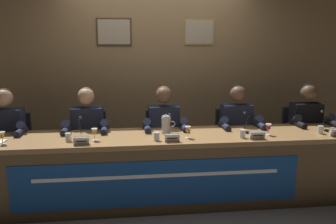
% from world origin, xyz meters
% --- Properties ---
extents(ground_plane, '(12.00, 12.00, 0.00)m').
position_xyz_m(ground_plane, '(0.00, 0.00, 0.00)').
color(ground_plane, '#70665B').
extents(wall_back_panelled, '(5.97, 0.14, 2.60)m').
position_xyz_m(wall_back_panelled, '(-0.00, 1.31, 1.30)').
color(wall_back_panelled, '#937047').
rests_on(wall_back_panelled, ground_plane).
extents(conference_table, '(4.77, 0.75, 0.74)m').
position_xyz_m(conference_table, '(-0.00, -0.12, 0.52)').
color(conference_table, olive).
rests_on(conference_table, ground_plane).
extents(chair_far_left, '(0.44, 0.44, 0.89)m').
position_xyz_m(chair_far_left, '(-1.79, 0.56, 0.43)').
color(chair_far_left, black).
rests_on(chair_far_left, ground_plane).
extents(panelist_far_left, '(0.51, 0.48, 1.22)m').
position_xyz_m(panelist_far_left, '(-1.79, 0.36, 0.70)').
color(panelist_far_left, black).
rests_on(panelist_far_left, ground_plane).
extents(juice_glass_far_left, '(0.06, 0.06, 0.12)m').
position_xyz_m(juice_glass_far_left, '(-1.64, -0.17, 0.82)').
color(juice_glass_far_left, white).
rests_on(juice_glass_far_left, conference_table).
extents(chair_left, '(0.44, 0.44, 0.89)m').
position_xyz_m(chair_left, '(-0.89, 0.56, 0.43)').
color(chair_left, black).
rests_on(chair_left, ground_plane).
extents(panelist_left, '(0.51, 0.48, 1.22)m').
position_xyz_m(panelist_left, '(-0.89, 0.36, 0.70)').
color(panelist_left, black).
rests_on(panelist_left, ground_plane).
extents(nameplate_left, '(0.15, 0.06, 0.08)m').
position_xyz_m(nameplate_left, '(-0.87, -0.27, 0.78)').
color(nameplate_left, white).
rests_on(nameplate_left, conference_table).
extents(juice_glass_left, '(0.06, 0.06, 0.12)m').
position_xyz_m(juice_glass_left, '(-0.76, -0.13, 0.82)').
color(juice_glass_left, white).
rests_on(juice_glass_left, conference_table).
extents(water_cup_left, '(0.06, 0.06, 0.08)m').
position_xyz_m(water_cup_left, '(-1.02, -0.14, 0.78)').
color(water_cup_left, silver).
rests_on(water_cup_left, conference_table).
extents(microphone_left, '(0.06, 0.17, 0.22)m').
position_xyz_m(microphone_left, '(-0.92, -0.02, 0.81)').
color(microphone_left, black).
rests_on(microphone_left, conference_table).
extents(chair_center, '(0.44, 0.44, 0.89)m').
position_xyz_m(chair_center, '(0.00, 0.56, 0.43)').
color(chair_center, black).
rests_on(chair_center, ground_plane).
extents(panelist_center, '(0.51, 0.48, 1.22)m').
position_xyz_m(panelist_center, '(0.00, 0.36, 0.70)').
color(panelist_center, black).
rests_on(panelist_center, ground_plane).
extents(nameplate_center, '(0.15, 0.06, 0.08)m').
position_xyz_m(nameplate_center, '(0.01, -0.27, 0.78)').
color(nameplate_center, white).
rests_on(nameplate_center, conference_table).
extents(juice_glass_center, '(0.06, 0.06, 0.12)m').
position_xyz_m(juice_glass_center, '(0.19, -0.15, 0.82)').
color(juice_glass_center, white).
rests_on(juice_glass_center, conference_table).
extents(water_cup_center, '(0.06, 0.06, 0.08)m').
position_xyz_m(water_cup_center, '(-0.14, -0.21, 0.78)').
color(water_cup_center, silver).
rests_on(water_cup_center, conference_table).
extents(microphone_center, '(0.06, 0.17, 0.22)m').
position_xyz_m(microphone_center, '(0.03, 0.02, 0.81)').
color(microphone_center, black).
rests_on(microphone_center, conference_table).
extents(chair_right, '(0.44, 0.44, 0.89)m').
position_xyz_m(chair_right, '(0.89, 0.56, 0.43)').
color(chair_right, black).
rests_on(chair_right, ground_plane).
extents(panelist_right, '(0.51, 0.48, 1.22)m').
position_xyz_m(panelist_right, '(0.89, 0.36, 0.70)').
color(panelist_right, black).
rests_on(panelist_right, ground_plane).
extents(nameplate_right, '(0.16, 0.06, 0.08)m').
position_xyz_m(nameplate_right, '(0.89, -0.27, 0.78)').
color(nameplate_right, white).
rests_on(nameplate_right, conference_table).
extents(juice_glass_right, '(0.06, 0.06, 0.12)m').
position_xyz_m(juice_glass_right, '(1.06, -0.13, 0.82)').
color(juice_glass_right, white).
rests_on(juice_glass_right, conference_table).
extents(water_cup_right, '(0.06, 0.06, 0.08)m').
position_xyz_m(water_cup_right, '(0.76, -0.21, 0.78)').
color(water_cup_right, silver).
rests_on(water_cup_right, conference_table).
extents(microphone_right, '(0.06, 0.17, 0.22)m').
position_xyz_m(microphone_right, '(0.87, 0.00, 0.81)').
color(microphone_right, black).
rests_on(microphone_right, conference_table).
extents(chair_far_right, '(0.44, 0.44, 0.89)m').
position_xyz_m(chair_far_right, '(1.79, 0.56, 0.43)').
color(chair_far_right, black).
rests_on(chair_far_right, ground_plane).
extents(panelist_far_right, '(0.51, 0.48, 1.22)m').
position_xyz_m(panelist_far_right, '(1.79, 0.36, 0.70)').
color(panelist_far_right, black).
rests_on(panelist_far_right, ground_plane).
extents(water_cup_far_right, '(0.06, 0.06, 0.08)m').
position_xyz_m(water_cup_far_right, '(1.65, -0.14, 0.78)').
color(water_cup_far_right, silver).
rests_on(water_cup_far_right, conference_table).
extents(microphone_far_right, '(0.06, 0.17, 0.22)m').
position_xyz_m(microphone_far_right, '(1.78, -0.01, 0.81)').
color(microphone_far_right, black).
rests_on(microphone_far_right, conference_table).
extents(water_pitcher_central, '(0.15, 0.10, 0.21)m').
position_xyz_m(water_pitcher_central, '(-0.01, 0.08, 0.83)').
color(water_pitcher_central, silver).
rests_on(water_pitcher_central, conference_table).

